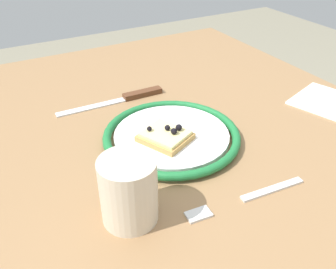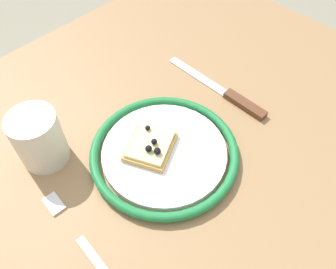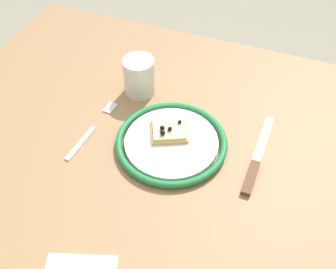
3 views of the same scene
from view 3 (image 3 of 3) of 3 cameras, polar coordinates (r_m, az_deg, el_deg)
The scene contains 6 objects.
dining_table at distance 0.98m, azimuth -1.17°, elevation -4.80°, with size 1.13×0.90×0.76m.
plate at distance 0.91m, azimuth 0.48°, elevation -1.10°, with size 0.25×0.25×0.02m.
pizza_slice_near at distance 0.91m, azimuth 0.15°, elevation 0.56°, with size 0.10×0.10×0.03m.
knife at distance 0.89m, azimuth 12.03°, elevation -4.44°, with size 0.02×0.24×0.01m.
fork at distance 0.96m, azimuth -10.58°, elevation 0.74°, with size 0.03×0.20×0.00m.
cup at distance 1.02m, azimuth -4.06°, elevation 8.13°, with size 0.08×0.08×0.10m, color beige.
Camera 3 is at (0.23, -0.56, 1.45)m, focal length 43.37 mm.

